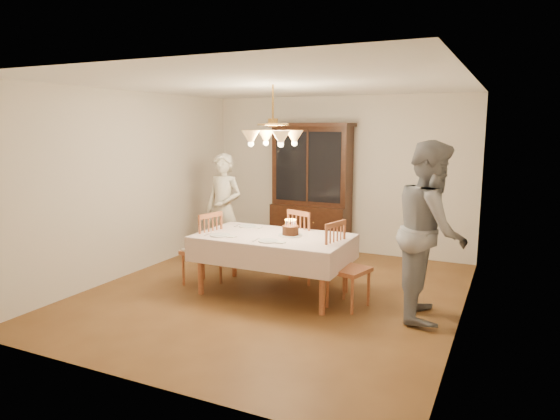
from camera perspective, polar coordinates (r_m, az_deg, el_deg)
The scene contains 14 objects.
ground at distance 6.46m, azimuth -0.77°, elevation -9.49°, with size 5.00×5.00×0.00m, color brown.
room_shell at distance 6.13m, azimuth -0.80°, elevation 4.62°, with size 5.00×5.00×5.00m.
dining_table at distance 6.27m, azimuth -0.78°, elevation -3.58°, with size 1.90×1.10×0.76m.
china_hutch at distance 8.40m, azimuth 3.60°, elevation 2.25°, with size 1.38×0.54×2.16m.
chair_far_side at distance 6.86m, azimuth 3.12°, elevation -4.51°, with size 0.56×0.55×1.00m.
chair_left_end at distance 6.75m, azimuth -8.91°, elevation -4.75°, with size 0.51×0.53×1.00m.
chair_right_end at distance 5.94m, azimuth 7.72°, elevation -6.84°, with size 0.52×0.53×1.00m.
elderly_woman at distance 7.62m, azimuth -6.44°, elevation 0.03°, with size 0.62×0.41×1.71m, color beige.
adult_in_grey at distance 5.70m, azimuth 16.86°, elevation -2.25°, with size 0.96×0.74×1.97m, color slate.
birthday_cake at distance 6.23m, azimuth 1.20°, elevation -2.42°, with size 0.30×0.30×0.21m.
place_setting_near_left at distance 6.27m, azimuth -6.79°, elevation -2.88°, with size 0.40×0.25×0.02m.
place_setting_near_right at distance 5.92m, azimuth -1.24°, elevation -3.57°, with size 0.38×0.23×0.02m.
place_setting_far_left at distance 6.79m, azimuth -3.63°, elevation -1.87°, with size 0.38×0.24×0.02m.
chandelier at distance 6.11m, azimuth -0.81°, elevation 8.32°, with size 0.62×0.62×0.73m.
Camera 1 is at (2.69, -5.48, 2.12)m, focal length 32.00 mm.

